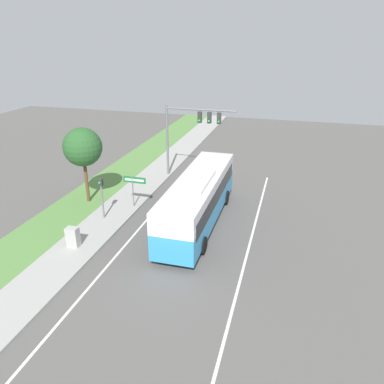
{
  "coord_description": "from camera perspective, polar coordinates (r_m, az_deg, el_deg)",
  "views": [
    {
      "loc": [
        5.51,
        -16.58,
        11.69
      ],
      "look_at": [
        -0.8,
        5.99,
        1.79
      ],
      "focal_mm": 35.0,
      "sensor_mm": 36.0,
      "label": 1
    }
  ],
  "objects": [
    {
      "name": "signal_gantry",
      "position": [
        31.81,
        -0.25,
        10.0
      ],
      "size": [
        6.01,
        0.41,
        6.24
      ],
      "color": "slate",
      "rests_on": "ground_plane"
    },
    {
      "name": "utility_cabinet",
      "position": [
        23.16,
        -17.7,
        -6.55
      ],
      "size": [
        0.72,
        0.48,
        1.21
      ],
      "color": "#A8A8A3",
      "rests_on": "sidewalk"
    },
    {
      "name": "pedestrian_signal",
      "position": [
        25.57,
        -13.63,
        -0.01
      ],
      "size": [
        0.28,
        0.34,
        2.95
      ],
      "color": "slate",
      "rests_on": "ground_plane"
    },
    {
      "name": "bus",
      "position": [
        24.32,
        0.98,
        -0.77
      ],
      "size": [
        2.68,
        11.43,
        3.49
      ],
      "color": "#3393D1",
      "rests_on": "ground_plane"
    },
    {
      "name": "sidewalk",
      "position": [
        23.4,
        -17.1,
        -8.04
      ],
      "size": [
        2.8,
        80.0,
        0.12
      ],
      "color": "#9E9E99",
      "rests_on": "ground_plane"
    },
    {
      "name": "roadside_tree",
      "position": [
        27.87,
        -16.33,
        6.55
      ],
      "size": [
        2.77,
        2.77,
        5.58
      ],
      "color": "brown",
      "rests_on": "grass_verge"
    },
    {
      "name": "grass_verge",
      "position": [
        25.15,
        -23.33,
        -6.72
      ],
      "size": [
        3.6,
        80.0,
        0.1
      ],
      "color": "#568442",
      "rests_on": "ground_plane"
    },
    {
      "name": "street_sign",
      "position": [
        26.93,
        -8.85,
        1.12
      ],
      "size": [
        1.7,
        0.08,
        2.46
      ],
      "color": "slate",
      "rests_on": "ground_plane"
    },
    {
      "name": "lane_divider_near",
      "position": [
        22.24,
        -11.32,
        -9.3
      ],
      "size": [
        0.14,
        30.0,
        0.01
      ],
      "color": "silver",
      "rests_on": "ground_plane"
    },
    {
      "name": "ground_plane",
      "position": [
        21.02,
        -2.34,
        -10.9
      ],
      "size": [
        80.0,
        80.0,
        0.0
      ],
      "primitive_type": "plane",
      "color": "#565451"
    },
    {
      "name": "lane_divider_far",
      "position": [
        20.38,
        7.58,
        -12.33
      ],
      "size": [
        0.14,
        30.0,
        0.01
      ],
      "color": "silver",
      "rests_on": "ground_plane"
    }
  ]
}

